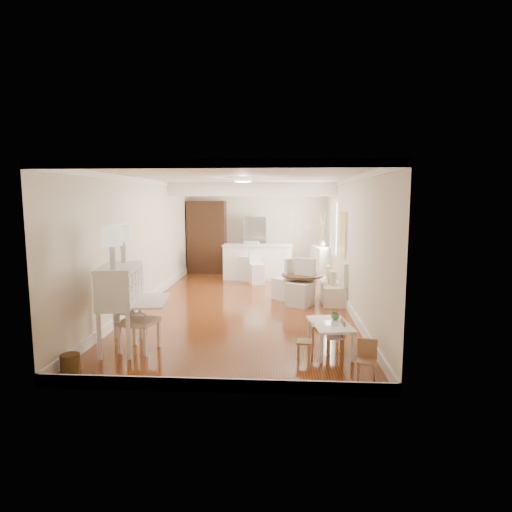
# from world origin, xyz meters

# --- Properties ---
(room) EXTENTS (9.00, 9.04, 2.82)m
(room) POSITION_xyz_m (0.04, 0.32, 1.98)
(room) COLOR brown
(room) RESTS_ON ground
(secretary_bureau) EXTENTS (1.19, 1.20, 1.34)m
(secretary_bureau) POSITION_xyz_m (-1.70, -3.03, 0.67)
(secretary_bureau) COLOR white
(secretary_bureau) RESTS_ON ground
(gustavian_armchair) EXTENTS (0.66, 0.66, 0.97)m
(gustavian_armchair) POSITION_xyz_m (-1.39, -3.09, 0.48)
(gustavian_armchair) COLOR white
(gustavian_armchair) RESTS_ON ground
(wicker_basket) EXTENTS (0.33, 0.33, 0.26)m
(wicker_basket) POSITION_xyz_m (-2.05, -4.01, 0.13)
(wicker_basket) COLOR #54391A
(wicker_basket) RESTS_ON ground
(kids_table) EXTENTS (0.69, 1.00, 0.47)m
(kids_table) POSITION_xyz_m (1.57, -3.00, 0.23)
(kids_table) COLOR white
(kids_table) RESTS_ON ground
(kids_chair_a) EXTENTS (0.28, 0.28, 0.53)m
(kids_chair_a) POSITION_xyz_m (1.18, -3.28, 0.27)
(kids_chair_a) COLOR #977045
(kids_chair_a) RESTS_ON ground
(kids_chair_b) EXTENTS (0.27, 0.27, 0.55)m
(kids_chair_b) POSITION_xyz_m (1.65, -3.04, 0.27)
(kids_chair_b) COLOR #9E7248
(kids_chair_b) RESTS_ON ground
(kids_chair_c) EXTENTS (0.31, 0.31, 0.53)m
(kids_chair_c) POSITION_xyz_m (1.94, -4.01, 0.27)
(kids_chair_c) COLOR #956844
(kids_chair_c) RESTS_ON ground
(banquette) EXTENTS (0.52, 1.60, 0.98)m
(banquette) POSITION_xyz_m (1.99, 0.50, 0.49)
(banquette) COLOR silver
(banquette) RESTS_ON ground
(dining_table) EXTENTS (1.25, 1.25, 0.65)m
(dining_table) POSITION_xyz_m (1.29, 0.24, 0.32)
(dining_table) COLOR #4D3118
(dining_table) RESTS_ON ground
(slip_chair_near) EXTENTS (0.68, 0.69, 1.04)m
(slip_chair_near) POSITION_xyz_m (1.23, -0.07, 0.52)
(slip_chair_near) COLOR silver
(slip_chair_near) RESTS_ON ground
(slip_chair_far) EXTENTS (0.68, 0.68, 1.00)m
(slip_chair_far) POSITION_xyz_m (0.91, 0.55, 0.50)
(slip_chair_far) COLOR silver
(slip_chair_far) RESTS_ON ground
(breakfast_counter) EXTENTS (2.05, 0.65, 1.03)m
(breakfast_counter) POSITION_xyz_m (0.10, 3.10, 0.52)
(breakfast_counter) COLOR white
(breakfast_counter) RESTS_ON ground
(bar_stool_left) EXTENTS (0.57, 0.57, 1.13)m
(bar_stool_left) POSITION_xyz_m (-0.15, 2.87, 0.57)
(bar_stool_left) COLOR silver
(bar_stool_left) RESTS_ON ground
(bar_stool_right) EXTENTS (0.46, 0.46, 0.91)m
(bar_stool_right) POSITION_xyz_m (0.12, 2.30, 0.46)
(bar_stool_right) COLOR white
(bar_stool_right) RESTS_ON ground
(pantry_cabinet) EXTENTS (1.20, 0.60, 2.30)m
(pantry_cabinet) POSITION_xyz_m (-1.60, 4.18, 1.15)
(pantry_cabinet) COLOR #381E11
(pantry_cabinet) RESTS_ON ground
(fridge) EXTENTS (0.75, 0.65, 1.80)m
(fridge) POSITION_xyz_m (0.30, 4.15, 0.90)
(fridge) COLOR silver
(fridge) RESTS_ON ground
(sideboard) EXTENTS (0.65, 1.09, 0.97)m
(sideboard) POSITION_xyz_m (2.00, 3.21, 0.48)
(sideboard) COLOR silver
(sideboard) RESTS_ON ground
(pencil_cup) EXTENTS (0.14, 0.14, 0.11)m
(pencil_cup) POSITION_xyz_m (1.67, -2.80, 0.52)
(pencil_cup) COLOR #579355
(pencil_cup) RESTS_ON kids_table
(branch_vase) EXTENTS (0.22, 0.22, 0.18)m
(branch_vase) POSITION_xyz_m (2.03, 3.26, 1.06)
(branch_vase) COLOR white
(branch_vase) RESTS_ON sideboard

